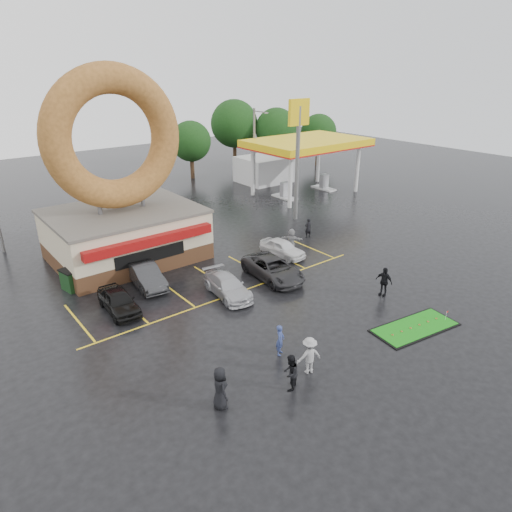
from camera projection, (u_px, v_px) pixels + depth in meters
ground at (271, 314)px, 26.25m from camera, size 120.00×120.00×0.00m
donut_shop at (121, 200)px, 32.16m from camera, size 10.20×8.70×13.50m
gas_station at (288, 156)px, 51.34m from camera, size 12.30×13.65×5.90m
shell_sign at (298, 138)px, 39.45m from camera, size 2.20×0.36×10.60m
streetlight_mid at (159, 164)px, 41.77m from camera, size 0.40×2.21×9.00m
streetlight_right at (255, 149)px, 49.34m from camera, size 0.40×2.21×9.00m
tree_far_a at (276, 129)px, 60.73m from camera, size 5.60×5.60×8.00m
tree_far_b at (319, 132)px, 62.96m from camera, size 4.90×4.90×7.00m
tree_far_c at (234, 124)px, 61.08m from camera, size 6.30×6.30×9.00m
tree_far_d at (191, 141)px, 55.58m from camera, size 4.90×4.90×7.00m
car_black at (119, 301)px, 26.35m from camera, size 1.77×4.00×1.34m
car_dgrey at (146, 275)px, 29.38m from camera, size 2.00×4.53×1.45m
car_silver at (228, 286)px, 28.19m from camera, size 2.28×4.48×1.25m
car_grey at (273, 269)px, 30.38m from camera, size 2.77×5.25×1.41m
car_white at (282, 248)px, 33.95m from camera, size 1.91×3.90×1.28m
person_blue at (280, 340)px, 22.39m from camera, size 0.70×0.66×1.62m
person_blackjkt at (290, 373)px, 19.94m from camera, size 1.05×1.00×1.72m
person_hoodie at (309, 355)px, 20.99m from camera, size 1.35×1.01×1.85m
person_bystander at (220, 388)px, 18.83m from camera, size 0.80×1.06×1.94m
person_cameraman at (384, 281)px, 28.09m from camera, size 0.62×1.16×1.87m
person_walker_near at (291, 240)px, 34.75m from camera, size 1.46×1.62×1.79m
person_walker_far at (308, 228)px, 37.51m from camera, size 0.67×0.50×1.66m
dumpster at (78, 278)px, 29.22m from camera, size 2.01×1.55×1.30m
putting_green at (415, 327)px, 24.90m from camera, size 5.20×2.85×0.62m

